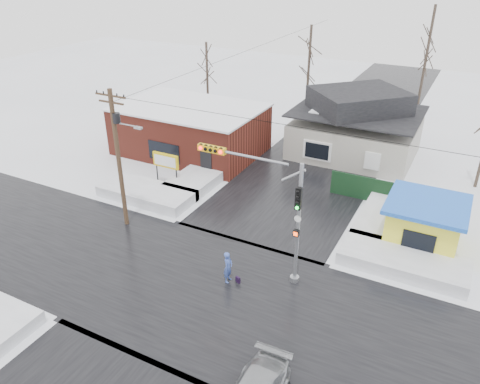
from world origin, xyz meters
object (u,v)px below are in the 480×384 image
at_px(kiosk, 424,223).
at_px(pedestrian, 228,267).
at_px(traffic_signal, 270,202).
at_px(utility_pole, 119,152).
at_px(marquee_sign, 166,162).

bearing_deg(kiosk, pedestrian, -135.12).
height_order(traffic_signal, utility_pole, utility_pole).
relative_size(utility_pole, pedestrian, 4.92).
xyz_separation_m(traffic_signal, kiosk, (7.07, 7.03, -3.08)).
distance_m(utility_pole, pedestrian, 9.93).
height_order(marquee_sign, kiosk, kiosk).
relative_size(marquee_sign, pedestrian, 1.40).
relative_size(utility_pole, kiosk, 1.96).
distance_m(utility_pole, kiosk, 18.95).
xyz_separation_m(kiosk, pedestrian, (-8.70, -8.66, -0.55)).
bearing_deg(utility_pole, pedestrian, -13.93).
distance_m(traffic_signal, kiosk, 10.43).
relative_size(traffic_signal, kiosk, 1.52).
bearing_deg(kiosk, traffic_signal, -135.16).
distance_m(utility_pole, marquee_sign, 6.87).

